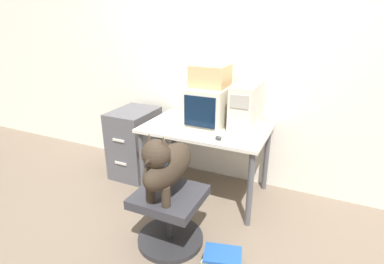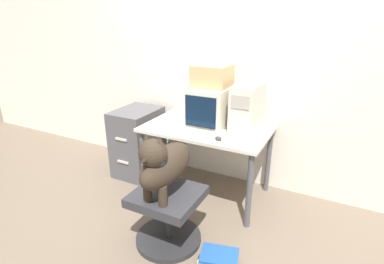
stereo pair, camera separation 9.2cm
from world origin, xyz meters
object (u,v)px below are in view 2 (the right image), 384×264
Objects in this scene: office_chair at (168,214)px; filing_cabinet at (138,142)px; book_stack_floor at (218,259)px; dog at (164,164)px; keyboard at (191,133)px; crt_monitor at (211,105)px; pc_tower at (247,106)px; cardboard_box at (212,76)px.

filing_cabinet is at bearing 137.13° from office_chair.
office_chair is 1.68× the size of book_stack_floor.
dog reaches higher than filing_cabinet.
book_stack_floor is (0.52, -0.57, -0.69)m from keyboard.
crt_monitor reaches higher than keyboard.
keyboard reaches higher than filing_cabinet.
pc_tower is 0.43m from cardboard_box.
crt_monitor is at bearing 83.88° from keyboard.
keyboard is at bearing -20.09° from filing_cabinet.
filing_cabinet is (-0.83, 0.30, -0.36)m from keyboard.
pc_tower reaches higher than office_chair.
keyboard is 0.57m from dog.
pc_tower reaches higher than dog.
cardboard_box is (0.86, 0.05, 0.80)m from filing_cabinet.
cardboard_box reaches higher than book_stack_floor.
filing_cabinet is at bearing -175.73° from pc_tower.
book_stack_floor is (0.48, -0.92, -0.86)m from crt_monitor.
pc_tower is at bearing 98.18° from book_stack_floor.
book_stack_floor is (0.14, -0.97, -0.88)m from pc_tower.
cardboard_box is (-0.03, 0.88, 0.92)m from office_chair.
filing_cabinet is at bearing 159.91° from keyboard.
pc_tower is at bearing 46.12° from keyboard.
pc_tower is 1.38× the size of cardboard_box.
dog is (0.07, -0.56, -0.03)m from keyboard.
keyboard reaches higher than book_stack_floor.
filing_cabinet is at bearing 136.10° from dog.
office_chair is 1.23m from filing_cabinet.
pc_tower is (0.34, 0.04, 0.03)m from crt_monitor.
office_chair is 0.49m from book_stack_floor.
book_stack_floor is at bearing -48.12° from keyboard.
cardboard_box is 1.05× the size of book_stack_floor.
cardboard_box reaches higher than filing_cabinet.
dog reaches higher than keyboard.
filing_cabinet is at bearing -176.59° from cardboard_box.
filing_cabinet is (-0.86, -0.05, -0.53)m from crt_monitor.
filing_cabinet is 1.18m from cardboard_box.
office_chair is (0.03, -0.88, -0.65)m from crt_monitor.
pc_tower is at bearing 4.27° from filing_cabinet.
book_stack_floor is at bearing -62.66° from crt_monitor.
pc_tower is at bearing 72.16° from dog.
keyboard reaches higher than office_chair.
dog is 0.80× the size of filing_cabinet.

